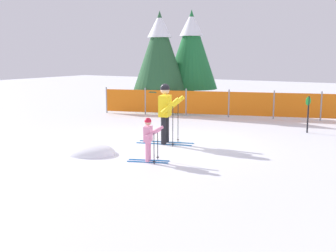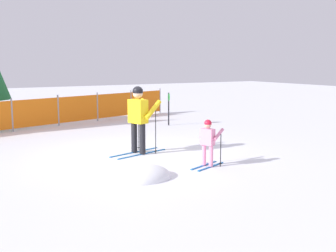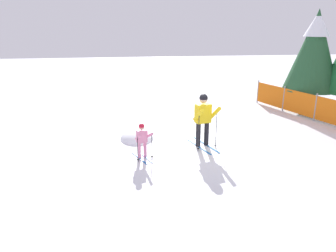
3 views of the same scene
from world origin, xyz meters
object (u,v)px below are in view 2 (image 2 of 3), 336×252
skier_child (208,139)px  trail_marker (169,105)px  safety_fence (58,110)px  skier_adult (139,114)px

skier_child → trail_marker: bearing=46.5°
skier_child → trail_marker: (2.34, 5.79, 0.13)m
safety_fence → trail_marker: 4.04m
skier_adult → trail_marker: 4.90m
safety_fence → skier_adult: bearing=-85.2°
skier_adult → safety_fence: size_ratio=0.17×
skier_child → safety_fence: (-1.22, 7.70, -0.05)m
skier_adult → skier_child: (0.74, -1.99, -0.41)m
skier_child → safety_fence: 7.79m
skier_adult → trail_marker: bearing=34.4°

